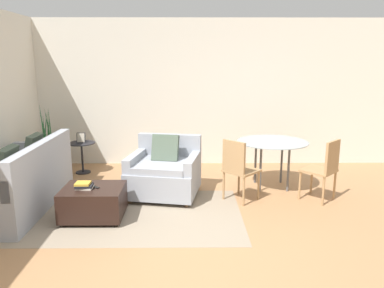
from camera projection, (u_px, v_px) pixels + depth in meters
ground_plane at (194, 249)px, 4.03m from camera, size 20.00×20.00×0.00m
wall_back at (192, 93)px, 7.12m from camera, size 12.00×0.06×2.75m
area_rug at (129, 214)px, 4.93m from camera, size 2.96×1.81×0.01m
couch at (19, 186)px, 5.09m from camera, size 0.92×2.04×0.94m
armchair at (164, 172)px, 5.58m from camera, size 1.14×1.09×0.91m
ottoman at (94, 201)px, 4.78m from camera, size 0.76×0.64×0.41m
book_stack at (84, 186)px, 4.70m from camera, size 0.22×0.20×0.08m
tv_remote_primary at (95, 187)px, 4.75m from camera, size 0.14×0.13×0.01m
potted_plant at (49, 160)px, 6.61m from camera, size 0.44×0.44×1.28m
side_table at (82, 151)px, 6.68m from camera, size 0.48×0.48×0.56m
picture_frame at (81, 138)px, 6.63m from camera, size 0.15×0.07×0.18m
dining_table at (272, 146)px, 5.87m from camera, size 1.11×1.11×0.75m
dining_chair_near_left at (238, 166)px, 5.30m from camera, size 0.59×0.59×0.90m
dining_chair_near_right at (325, 166)px, 5.31m from camera, size 0.59×0.59×0.90m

